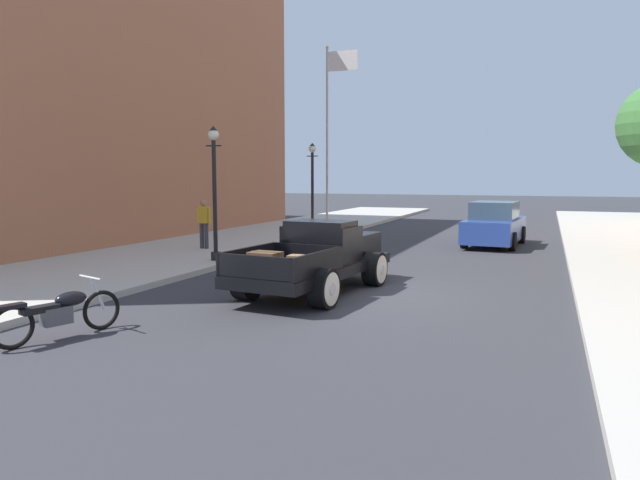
% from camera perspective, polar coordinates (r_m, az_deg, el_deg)
% --- Properties ---
extents(ground_plane, '(140.00, 140.00, 0.00)m').
position_cam_1_polar(ground_plane, '(12.99, 3.61, -5.15)').
color(ground_plane, '#333338').
extents(sidewalk_left, '(5.50, 64.00, 0.15)m').
position_cam_1_polar(sidewalk_left, '(16.65, -20.89, -2.75)').
color(sidewalk_left, '#B7B2A8').
rests_on(sidewalk_left, ground).
extents(building_left_brick, '(12.00, 24.00, 14.28)m').
position_cam_1_polar(building_left_brick, '(27.14, -27.19, 15.29)').
color(building_left_brick, '#A86647').
rests_on(building_left_brick, ground).
extents(hotrod_truck_black, '(2.48, 5.04, 1.58)m').
position_cam_1_polar(hotrod_truck_black, '(13.05, -0.06, -1.72)').
color(hotrod_truck_black, black).
rests_on(hotrod_truck_black, ground).
extents(motorcycle_parked, '(0.82, 2.05, 0.93)m').
position_cam_1_polar(motorcycle_parked, '(10.10, -24.32, -6.45)').
color(motorcycle_parked, black).
rests_on(motorcycle_parked, ground).
extents(car_background_blue, '(2.12, 4.42, 1.65)m').
position_cam_1_polar(car_background_blue, '(22.42, 16.81, 1.40)').
color(car_background_blue, '#284293').
rests_on(car_background_blue, ground).
extents(pedestrian_sidewalk_left, '(0.53, 0.22, 1.65)m').
position_cam_1_polar(pedestrian_sidewalk_left, '(19.85, -11.38, 1.86)').
color(pedestrian_sidewalk_left, '#333338').
rests_on(pedestrian_sidewalk_left, sidewalk_left).
extents(street_lamp_near, '(0.50, 0.32, 3.85)m').
position_cam_1_polar(street_lamp_near, '(16.93, -10.36, 5.55)').
color(street_lamp_near, black).
rests_on(street_lamp_near, sidewalk_left).
extents(street_lamp_far, '(0.50, 0.32, 3.85)m').
position_cam_1_polar(street_lamp_far, '(24.99, -0.75, 5.85)').
color(street_lamp_far, black).
rests_on(street_lamp_far, sidewalk_left).
extents(flagpole, '(1.74, 0.16, 9.16)m').
position_cam_1_polar(flagpole, '(30.95, 1.11, 12.21)').
color(flagpole, '#B2B2B7').
rests_on(flagpole, sidewalk_left).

